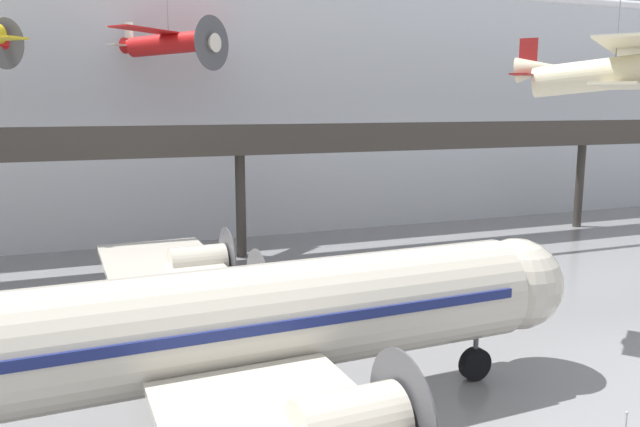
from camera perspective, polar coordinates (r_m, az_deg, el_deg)
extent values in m
cube|color=silver|center=(50.88, -9.57, 10.39)|extent=(140.00, 3.00, 22.27)
cube|color=#38332D|center=(42.56, -7.07, 6.07)|extent=(110.00, 3.20, 0.90)
cube|color=#38332D|center=(41.02, -6.57, 7.33)|extent=(110.00, 0.12, 1.10)
cylinder|color=#38332D|center=(43.96, -7.26, 0.77)|extent=(0.70, 0.70, 7.36)
cylinder|color=#38332D|center=(58.94, 22.63, 2.42)|extent=(0.70, 0.70, 7.36)
cylinder|color=beige|center=(20.31, -11.28, -10.29)|extent=(23.43, 4.50, 3.66)
sphere|color=beige|center=(25.83, 17.47, -6.13)|extent=(3.59, 3.59, 3.59)
cube|color=navy|center=(20.18, -11.31, -9.31)|extent=(21.81, 4.51, 0.33)
cube|color=beige|center=(29.41, -13.48, -5.66)|extent=(5.96, 15.10, 0.28)
cylinder|color=beige|center=(26.62, -8.78, -7.04)|extent=(2.77, 1.85, 1.76)
cylinder|color=#4C4C51|center=(27.01, -5.70, -6.72)|extent=(0.18, 3.34, 3.34)
cylinder|color=beige|center=(31.38, -11.12, -4.48)|extent=(2.77, 1.85, 1.76)
cylinder|color=#4C4C51|center=(31.71, -8.48, -4.25)|extent=(0.18, 3.34, 3.34)
cylinder|color=beige|center=(16.11, 2.64, -18.75)|extent=(2.77, 1.85, 1.76)
cylinder|color=#4C4C51|center=(16.74, 7.47, -17.65)|extent=(0.18, 3.34, 3.34)
cylinder|color=#4C4C51|center=(25.53, 14.04, -11.95)|extent=(0.20, 0.20, 1.21)
cylinder|color=black|center=(25.76, 13.98, -13.20)|extent=(1.31, 0.43, 1.30)
cylinder|color=#4C4C51|center=(23.92, -11.93, -13.39)|extent=(0.20, 0.20, 1.21)
cylinder|color=black|center=(24.17, -11.88, -14.71)|extent=(1.31, 0.43, 1.30)
cylinder|color=red|center=(44.72, -13.66, 14.84)|extent=(5.26, 5.88, 1.54)
cone|color=silver|center=(42.52, -10.11, 15.09)|extent=(1.63, 1.61, 1.22)
cylinder|color=#4C4C51|center=(42.37, -9.85, 15.11)|extent=(2.71, 2.30, 3.51)
cone|color=red|center=(46.90, -16.64, 14.58)|extent=(2.03, 2.10, 1.20)
cube|color=red|center=(44.52, -13.30, 15.71)|extent=(8.55, 7.58, 0.10)
cube|color=silver|center=(47.25, -17.04, 15.40)|extent=(0.56, 0.65, 1.62)
cube|color=silver|center=(47.17, -16.99, 14.42)|extent=(3.20, 2.88, 0.06)
cylinder|color=slate|center=(44.95, -13.77, 17.40)|extent=(0.04, 0.04, 2.69)
cylinder|color=beige|center=(28.49, 25.33, 11.51)|extent=(5.00, 5.80, 1.91)
cone|color=beige|center=(28.95, 19.20, 12.46)|extent=(1.98, 2.09, 1.27)
cube|color=beige|center=(28.52, 26.27, 13.54)|extent=(8.38, 7.13, 0.10)
cube|color=beige|center=(28.44, 26.03, 10.41)|extent=(8.38, 7.13, 0.10)
cube|color=maroon|center=(29.06, 18.49, 13.44)|extent=(0.53, 0.64, 1.56)
cube|color=maroon|center=(29.02, 18.40, 11.90)|extent=(3.12, 2.71, 0.06)
cone|color=red|center=(42.84, -27.04, 13.72)|extent=(1.41, 1.41, 1.05)
cylinder|color=#4C4C51|center=(42.97, -26.82, 13.70)|extent=(2.21, 2.15, 3.04)
sphere|color=#B2B5BA|center=(22.87, 26.25, -16.01)|extent=(0.10, 0.10, 0.10)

